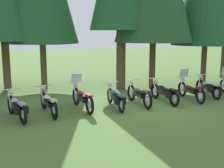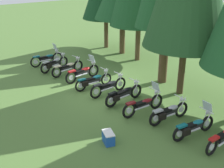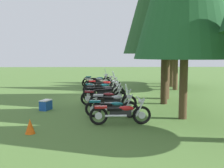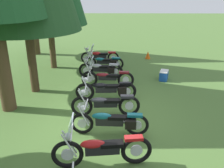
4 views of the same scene
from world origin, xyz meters
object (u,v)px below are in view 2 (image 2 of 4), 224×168
motorcycle_3 (83,72)px  picnic_cooler (108,138)px  motorcycle_9 (193,126)px  motorcycle_6 (124,94)px  motorcycle_7 (144,104)px  motorcycle_5 (109,86)px  motorcycle_1 (54,64)px  motorcycle_8 (169,112)px  motorcycle_2 (68,67)px  motorcycle_0 (47,58)px  motorcycle_4 (93,81)px

motorcycle_3 → picnic_cooler: size_ratio=3.56×
motorcycle_9 → picnic_cooler: (-1.61, -2.93, -0.21)m
motorcycle_9 → motorcycle_6: bearing=100.4°
motorcycle_7 → motorcycle_6: bearing=95.3°
motorcycle_3 → motorcycle_6: (3.74, 0.01, -0.04)m
motorcycle_3 → picnic_cooler: (6.08, -2.61, -0.25)m
motorcycle_5 → motorcycle_6: (1.23, -0.02, 0.00)m
motorcycle_3 → motorcycle_1: bearing=96.8°
motorcycle_9 → motorcycle_3: bearing=98.3°
motorcycle_8 → picnic_cooler: 3.03m
motorcycle_2 → motorcycle_7: bearing=-95.0°
motorcycle_0 → motorcycle_1: 1.27m
motorcycle_1 → picnic_cooler: motorcycle_1 is taller
motorcycle_1 → motorcycle_9: (10.22, 0.93, -0.02)m
motorcycle_7 → motorcycle_2: bearing=95.4°
motorcycle_2 → motorcycle_4: motorcycle_2 is taller
motorcycle_1 → motorcycle_4: motorcycle_1 is taller
motorcycle_2 → motorcycle_4: (2.73, 0.05, -0.01)m
motorcycle_2 → motorcycle_1: bearing=99.1°
motorcycle_1 → motorcycle_7: 7.67m
motorcycle_2 → motorcycle_7: 6.49m
motorcycle_2 → motorcycle_5: size_ratio=1.00×
motorcycle_9 → motorcycle_2: bearing=99.5°
motorcycle_2 → motorcycle_3: bearing=-87.4°
motorcycle_1 → motorcycle_6: size_ratio=0.93×
motorcycle_2 → motorcycle_5: (3.87, 0.28, -0.00)m
motorcycle_0 → motorcycle_6: motorcycle_0 is taller
motorcycle_4 → motorcycle_5: bearing=-76.7°
motorcycle_5 → motorcycle_9: motorcycle_9 is taller
motorcycle_8 → picnic_cooler: bearing=180.0°
motorcycle_1 → motorcycle_6: (6.26, 0.61, -0.01)m
motorcycle_5 → motorcycle_1: bearing=94.7°
motorcycle_2 → motorcycle_5: motorcycle_5 is taller
motorcycle_0 → motorcycle_7: bearing=-86.6°
motorcycle_5 → motorcycle_9: size_ratio=1.08×
motorcycle_8 → motorcycle_7: bearing=109.4°
motorcycle_8 → motorcycle_6: bearing=103.0°
motorcycle_0 → motorcycle_2: 2.43m
motorcycle_2 → motorcycle_8: motorcycle_2 is taller
motorcycle_0 → picnic_cooler: size_ratio=3.40×
motorcycle_2 → motorcycle_9: 9.08m
motorcycle_9 → picnic_cooler: 3.35m
motorcycle_5 → picnic_cooler: size_ratio=3.45×
motorcycle_7 → picnic_cooler: size_ratio=3.44×
motorcycle_7 → motorcycle_4: bearing=96.8°
motorcycle_1 → motorcycle_9: bearing=-99.9°
motorcycle_1 → motorcycle_4: bearing=-99.2°
motorcycle_5 → motorcycle_9: (5.19, 0.29, -0.01)m
picnic_cooler → motorcycle_2: bearing=162.4°
motorcycle_7 → motorcycle_9: size_ratio=1.08×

